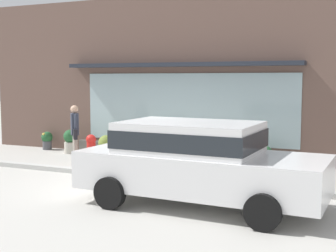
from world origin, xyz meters
TOP-DOWN VIEW (x-y plane):
  - ground_plane at (0.00, 0.00)m, footprint 60.00×60.00m
  - curb_strip at (0.00, -0.20)m, footprint 14.00×0.24m
  - storefront at (0.00, 3.19)m, footprint 14.00×0.81m
  - fire_hydrant at (-1.62, 0.66)m, footprint 0.42×0.39m
  - pedestrian_with_handbag at (-2.30, 0.90)m, footprint 0.46×0.53m
  - parked_car_white at (2.33, -1.81)m, footprint 4.64×2.16m
  - potted_plant_low_front at (-4.69, 2.68)m, footprint 0.38×0.38m
  - potted_plant_window_left at (2.70, 2.47)m, footprint 0.44×0.44m
  - potted_plant_trailing_edge at (-0.33, 2.51)m, footprint 0.51×0.51m
  - potted_plant_by_entrance at (1.72, 2.38)m, footprint 0.30×0.30m
  - potted_plant_near_hydrant at (-3.51, 2.35)m, footprint 0.43×0.43m
  - potted_plant_window_center at (-2.28, 2.52)m, footprint 0.49×0.49m

SIDE VIEW (x-z plane):
  - ground_plane at x=0.00m, z-range 0.00..0.00m
  - curb_strip at x=0.00m, z-range 0.00..0.12m
  - potted_plant_window_left at x=2.70m, z-range -0.01..0.58m
  - potted_plant_window_center at x=-2.28m, z-range -0.01..0.61m
  - potted_plant_by_entrance at x=1.72m, z-range 0.03..0.62m
  - potted_plant_low_front at x=-4.69m, z-range 0.03..0.64m
  - potted_plant_trailing_edge at x=-0.33m, z-range 0.01..0.71m
  - potted_plant_near_hydrant at x=-3.51m, z-range 0.02..0.78m
  - fire_hydrant at x=-1.62m, z-range 0.00..0.89m
  - parked_car_white at x=2.33m, z-range 0.10..1.68m
  - pedestrian_with_handbag at x=-2.30m, z-range 0.13..1.77m
  - storefront at x=0.00m, z-range -0.05..4.83m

